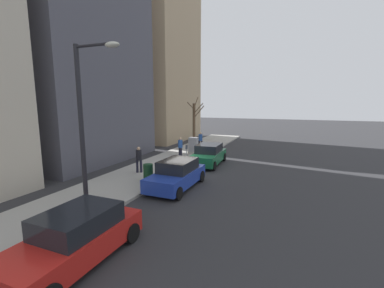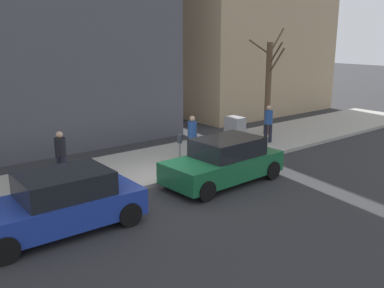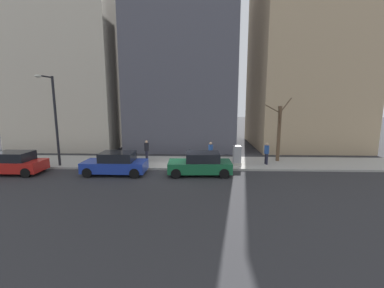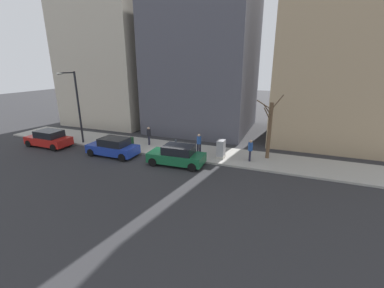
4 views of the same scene
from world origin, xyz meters
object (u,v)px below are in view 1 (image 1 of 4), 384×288
Objects in this scene: parking_meter at (187,152)px; office_tower_left at (148,60)px; streetlamp at (86,118)px; pedestrian_midblock at (180,146)px; trash_bin at (148,172)px; parked_car_red at (75,238)px; parked_car_green at (208,155)px; pedestrian_near_meter at (200,140)px; pedestrian_far_corner at (139,158)px; office_block_center at (60,48)px; parked_car_blue at (177,174)px; utility_box at (193,146)px; bare_tree at (194,123)px.

office_tower_left reaches higher than parking_meter.
streetlamp reaches higher than pedestrian_midblock.
trash_bin is at bearing 131.48° from pedestrian_midblock.
parked_car_red reaches higher than trash_bin.
office_tower_left is at bearing -13.85° from pedestrian_midblock.
parked_car_green is 2.57× the size of pedestrian_near_meter.
streetlamp is at bearing -97.53° from pedestrian_far_corner.
office_block_center is at bearing 89.27° from office_tower_left.
utility_box is (2.40, -8.48, 0.11)m from parked_car_blue.
parking_meter is 0.21× the size of streetlamp.
trash_bin is 6.24m from pedestrian_midblock.
office_block_center reaches higher than bare_tree.
trash_bin is at bearing 84.47° from parking_meter.
pedestrian_midblock is (2.89, -13.58, 0.35)m from parked_car_red.
parked_car_red is 2.54× the size of pedestrian_near_meter.
parking_meter is at bearing -81.54° from parked_car_red.
trash_bin is 1.78m from pedestrian_far_corner.
pedestrian_far_corner is at bearing 50.95° from parked_car_green.
utility_box is at bearing -76.39° from parking_meter.
parked_car_blue is 3.64m from pedestrian_far_corner.
trash_bin is at bearing 98.21° from bare_tree.
parked_car_blue reaches higher than parking_meter.
bare_tree is 3.02× the size of pedestrian_midblock.
parked_car_red is 4.68× the size of trash_bin.
office_tower_left reaches higher than pedestrian_far_corner.
parked_car_green is 2.98× the size of utility_box.
streetlamp is 3.92× the size of pedestrian_far_corner.
streetlamp reaches higher than parked_car_blue.
office_tower_left is at bearing -30.27° from bare_tree.
streetlamp is 6.20m from trash_bin.
parked_car_green is at bearing -170.31° from office_block_center.
office_block_center reaches higher than parking_meter.
parked_car_red is at bearing 101.33° from bare_tree.
bare_tree reaches higher than pedestrian_far_corner.
utility_box is at bearing 110.37° from bare_tree.
parked_car_green is at bearing -88.51° from parked_car_red.
office_tower_left reaches higher than parked_car_blue.
trash_bin is 0.54× the size of pedestrian_far_corner.
pedestrian_far_corner is at bearing -22.16° from parked_car_blue.
bare_tree is 0.28× the size of office_block_center.
parked_car_green is 1.01× the size of parked_car_red.
bare_tree is at bearing 149.73° from office_tower_left.
utility_box is 15.29m from office_tower_left.
streetlamp is 24.50m from office_tower_left.
bare_tree is (3.80, -18.97, 1.78)m from parked_car_red.
office_block_center is (10.36, 1.26, 7.89)m from parking_meter.
pedestrian_midblock reaches higher than parking_meter.
trash_bin is at bearing 161.12° from office_block_center.
pedestrian_far_corner is at bearing 164.94° from office_block_center.
parked_car_green is 4.74× the size of trash_bin.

